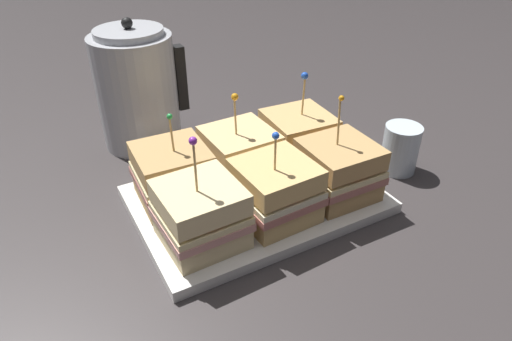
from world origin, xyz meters
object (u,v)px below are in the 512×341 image
object	(u,v)px
serving_platter	(256,199)
sandwich_front_left	(201,215)
drinking_glass	(400,149)
sandwich_front_right	(338,170)
sandwich_back_left	(173,174)
kettle_steel	(138,89)
sandwich_back_right	(298,138)
sandwich_front_center	(276,191)
sandwich_back_center	(240,156)

from	to	relation	value
serving_platter	sandwich_front_left	xyz separation A→B (m)	(-0.12, -0.06, 0.05)
drinking_glass	sandwich_front_right	bearing A→B (deg)	-171.17
sandwich_front_right	sandwich_back_left	world-z (taller)	sandwich_front_right
serving_platter	kettle_steel	world-z (taller)	kettle_steel
sandwich_front_right	drinking_glass	distance (m)	0.16
sandwich_back_left	sandwich_back_right	xyz separation A→B (m)	(0.23, 0.00, 0.00)
sandwich_back_left	sandwich_front_right	bearing A→B (deg)	-26.07
kettle_steel	sandwich_back_right	bearing A→B (deg)	-47.96
sandwich_front_right	sandwich_back_right	size ratio (longest dim) A/B	1.02
serving_platter	sandwich_front_right	size ratio (longest dim) A/B	2.26
sandwich_front_center	sandwich_back_right	world-z (taller)	sandwich_back_right
serving_platter	sandwich_back_center	size ratio (longest dim) A/B	2.42
sandwich_front_left	kettle_steel	world-z (taller)	kettle_steel
serving_platter	sandwich_back_right	world-z (taller)	sandwich_back_right
kettle_steel	sandwich_back_center	bearing A→B (deg)	-68.14
sandwich_back_right	sandwich_front_right	bearing A→B (deg)	-90.61
sandwich_back_left	drinking_glass	world-z (taller)	sandwich_back_left
sandwich_front_center	sandwich_back_right	bearing A→B (deg)	45.23
serving_platter	sandwich_back_right	xyz separation A→B (m)	(0.12, 0.06, 0.05)
sandwich_front_right	sandwich_back_right	xyz separation A→B (m)	(0.00, 0.12, 0.00)
sandwich_back_center	kettle_steel	bearing A→B (deg)	111.86
sandwich_front_right	kettle_steel	world-z (taller)	kettle_steel
sandwich_back_center	sandwich_front_right	bearing A→B (deg)	-44.52
sandwich_front_center	sandwich_back_center	xyz separation A→B (m)	(0.00, 0.11, 0.00)
sandwich_front_center	serving_platter	bearing A→B (deg)	90.74
sandwich_back_right	kettle_steel	bearing A→B (deg)	132.04
sandwich_front_center	sandwich_front_right	xyz separation A→B (m)	(0.12, 0.00, -0.00)
sandwich_back_left	drinking_glass	xyz separation A→B (m)	(0.39, -0.09, -0.02)
serving_platter	kettle_steel	size ratio (longest dim) A/B	1.56
sandwich_back_left	sandwich_front_center	bearing A→B (deg)	-44.37
serving_platter	drinking_glass	world-z (taller)	drinking_glass
sandwich_back_center	kettle_steel	size ratio (longest dim) A/B	0.64
serving_platter	sandwich_front_left	world-z (taller)	sandwich_front_left
serving_platter	sandwich_back_left	xyz separation A→B (m)	(-0.12, 0.06, 0.05)
sandwich_back_left	serving_platter	bearing A→B (deg)	-25.64
sandwich_back_center	sandwich_front_left	bearing A→B (deg)	-136.59
drinking_glass	sandwich_back_center	bearing A→B (deg)	162.10
sandwich_front_left	sandwich_front_right	bearing A→B (deg)	-0.09
sandwich_back_center	kettle_steel	world-z (taller)	kettle_steel
kettle_steel	drinking_glass	size ratio (longest dim) A/B	2.80
sandwich_front_left	sandwich_front_center	xyz separation A→B (m)	(0.12, -0.00, -0.00)
sandwich_front_left	sandwich_back_center	world-z (taller)	sandwich_front_left
sandwich_back_center	sandwich_back_right	xyz separation A→B (m)	(0.12, 0.00, 0.00)
sandwich_front_left	sandwich_back_right	bearing A→B (deg)	26.27
sandwich_back_left	sandwich_front_left	bearing A→B (deg)	-90.75
sandwich_front_right	sandwich_back_center	xyz separation A→B (m)	(-0.12, 0.11, 0.00)
sandwich_back_right	sandwich_back_left	bearing A→B (deg)	-179.33
sandwich_front_right	sandwich_back_left	bearing A→B (deg)	153.93
kettle_steel	drinking_glass	bearing A→B (deg)	-41.51
sandwich_back_left	drinking_glass	bearing A→B (deg)	-12.83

